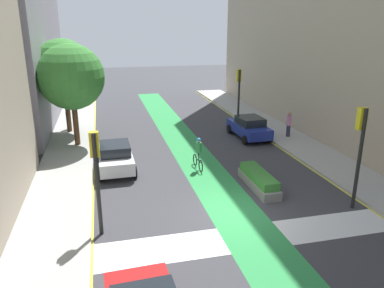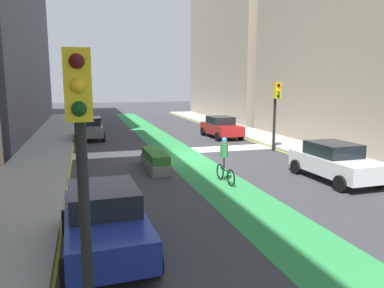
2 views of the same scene
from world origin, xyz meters
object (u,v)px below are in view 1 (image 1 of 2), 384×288
object	(u,v)px
pedestrian_sidewalk_left_a	(68,119)
median_planter	(259,180)
pedestrian_sidewalk_right_a	(289,124)
street_tree_near	(63,68)
car_white_left_far	(115,156)
street_tree_far	(71,77)
traffic_signal_near_right	(360,139)
car_blue_right_far	(249,127)
traffic_signal_far_right	(239,87)
cyclist_in_lane	(198,153)
traffic_signal_near_left	(96,164)

from	to	relation	value
pedestrian_sidewalk_left_a	median_planter	xyz separation A→B (m)	(9.91, -13.21, -0.52)
median_planter	pedestrian_sidewalk_right_a	bearing A→B (deg)	53.58
street_tree_near	median_planter	bearing A→B (deg)	-52.00
car_white_left_far	street_tree_far	distance (m)	6.61
traffic_signal_near_right	car_blue_right_far	bearing A→B (deg)	92.29
traffic_signal_far_right	car_blue_right_far	bearing A→B (deg)	-96.76
pedestrian_sidewalk_right_a	street_tree_far	size ratio (longest dim) A/B	0.27
traffic_signal_far_right	traffic_signal_near_right	bearing A→B (deg)	-89.87
car_blue_right_far	cyclist_in_lane	bearing A→B (deg)	-135.15
pedestrian_sidewalk_right_a	traffic_signal_near_right	bearing A→B (deg)	-102.30
pedestrian_sidewalk_right_a	median_planter	size ratio (longest dim) A/B	0.51
cyclist_in_lane	street_tree_near	bearing A→B (deg)	128.75
traffic_signal_near_right	street_tree_near	distance (m)	20.30
street_tree_far	street_tree_near	bearing A→B (deg)	101.85
traffic_signal_far_right	street_tree_near	xyz separation A→B (m)	(-13.04, 0.91, 1.74)
car_white_left_far	cyclist_in_lane	xyz separation A→B (m)	(4.53, -1.00, 0.17)
traffic_signal_far_right	cyclist_in_lane	xyz separation A→B (m)	(-5.48, -8.51, -2.16)
traffic_signal_near_left	street_tree_near	world-z (taller)	street_tree_near
pedestrian_sidewalk_left_a	street_tree_near	size ratio (longest dim) A/B	0.23
pedestrian_sidewalk_right_a	pedestrian_sidewalk_left_a	xyz separation A→B (m)	(-15.39, 5.78, -0.14)
street_tree_far	car_blue_right_far	bearing A→B (deg)	-4.03
traffic_signal_near_left	street_tree_far	size ratio (longest dim) A/B	0.62
street_tree_far	cyclist_in_lane	bearing A→B (deg)	-40.80
pedestrian_sidewalk_right_a	car_white_left_far	bearing A→B (deg)	-165.15
traffic_signal_near_left	car_blue_right_far	xyz separation A→B (m)	(10.47, 10.67, -2.07)
car_blue_right_far	street_tree_near	xyz separation A→B (m)	(-12.63, 4.37, 4.07)
car_white_left_far	street_tree_far	xyz separation A→B (m)	(-2.28, 4.88, 3.83)
traffic_signal_near_right	pedestrian_sidewalk_left_a	size ratio (longest dim) A/B	2.95
pedestrian_sidewalk_right_a	median_planter	bearing A→B (deg)	-126.42
car_white_left_far	street_tree_far	bearing A→B (deg)	115.08
pedestrian_sidewalk_right_a	street_tree_far	world-z (taller)	street_tree_far
street_tree_near	traffic_signal_far_right	bearing A→B (deg)	-3.98
median_planter	car_blue_right_far	bearing A→B (deg)	71.22
car_blue_right_far	traffic_signal_near_right	bearing A→B (deg)	-87.71
traffic_signal_near_right	pedestrian_sidewalk_left_a	distance (m)	20.88
cyclist_in_lane	median_planter	bearing A→B (deg)	-54.31
traffic_signal_near_left	traffic_signal_far_right	xyz separation A→B (m)	(10.88, 14.13, 0.26)
car_blue_right_far	street_tree_far	world-z (taller)	street_tree_far
traffic_signal_far_right	street_tree_far	xyz separation A→B (m)	(-12.30, -2.63, 1.50)
traffic_signal_near_right	cyclist_in_lane	distance (m)	8.46
street_tree_far	traffic_signal_near_right	bearing A→B (deg)	-44.01
traffic_signal_near_right	pedestrian_sidewalk_right_a	distance (m)	10.73
traffic_signal_near_right	traffic_signal_far_right	size ratio (longest dim) A/B	1.01
car_white_left_far	street_tree_near	distance (m)	9.82
car_blue_right_far	cyclist_in_lane	size ratio (longest dim) A/B	2.30
traffic_signal_near_left	street_tree_far	xyz separation A→B (m)	(-1.42, 11.51, 1.76)
pedestrian_sidewalk_right_a	median_planter	xyz separation A→B (m)	(-5.48, -7.43, -0.66)
street_tree_near	street_tree_far	world-z (taller)	street_tree_near
traffic_signal_near_left	traffic_signal_far_right	bearing A→B (deg)	52.41
car_blue_right_far	cyclist_in_lane	xyz separation A→B (m)	(-5.07, -5.04, 0.17)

